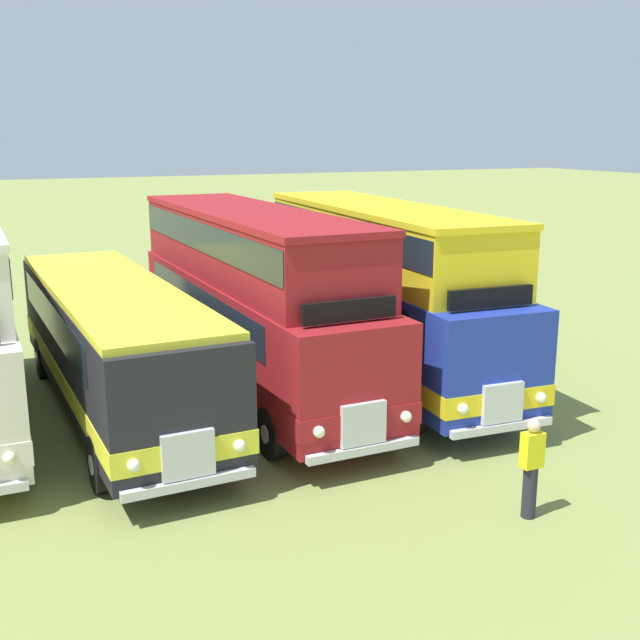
{
  "coord_description": "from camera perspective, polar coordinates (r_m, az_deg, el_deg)",
  "views": [
    {
      "loc": [
        0.66,
        -17.45,
        6.26
      ],
      "look_at": [
        8.5,
        -0.09,
        1.69
      ],
      "focal_mm": 43.82,
      "sensor_mm": 36.0,
      "label": 1
    }
  ],
  "objects": [
    {
      "name": "bus_sixth_in_row",
      "position": [
        19.04,
        -4.99,
        1.97
      ],
      "size": [
        2.75,
        11.38,
        4.49
      ],
      "color": "maroon",
      "rests_on": "ground"
    },
    {
      "name": "marshal_person",
      "position": [
        13.55,
        15.16,
        -10.36
      ],
      "size": [
        0.36,
        0.24,
        1.73
      ],
      "color": "#23232D",
      "rests_on": "ground"
    },
    {
      "name": "bus_seventh_in_row",
      "position": [
        20.14,
        4.49,
        2.61
      ],
      "size": [
        3.13,
        11.11,
        4.49
      ],
      "color": "#1E339E",
      "rests_on": "ground"
    },
    {
      "name": "bus_fifth_in_row",
      "position": [
        18.14,
        -14.85,
        -1.35
      ],
      "size": [
        2.95,
        11.2,
        2.99
      ],
      "color": "black",
      "rests_on": "ground"
    }
  ]
}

